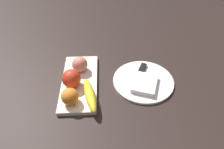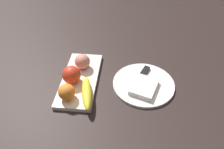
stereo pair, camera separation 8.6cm
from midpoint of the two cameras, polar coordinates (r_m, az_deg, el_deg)
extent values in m
plane|color=black|center=(0.88, -6.28, -4.00)|extent=(2.40, 2.40, 0.00)
cube|color=white|center=(0.90, -5.57, -1.41)|extent=(0.33, 0.14, 0.02)
sphere|color=red|center=(0.86, -7.95, -0.21)|extent=(0.07, 0.07, 0.07)
ellipsoid|color=yellow|center=(0.81, -3.73, -4.96)|extent=(0.18, 0.07, 0.04)
sphere|color=orange|center=(0.80, -9.00, -4.79)|extent=(0.06, 0.06, 0.06)
sphere|color=#DA7E6C|center=(0.93, -5.45, 3.32)|extent=(0.07, 0.07, 0.07)
cylinder|color=white|center=(0.90, 11.14, -2.63)|extent=(0.25, 0.25, 0.01)
cube|color=white|center=(0.87, 11.38, -3.38)|extent=(0.14, 0.12, 0.02)
cube|color=silver|center=(0.89, 9.62, -2.22)|extent=(0.15, 0.08, 0.00)
cube|color=black|center=(0.93, 11.05, 0.25)|extent=(0.09, 0.06, 0.01)
camera|label=1|loc=(0.04, -87.13, 2.63)|focal=34.30mm
camera|label=2|loc=(0.04, 92.87, -2.63)|focal=34.30mm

